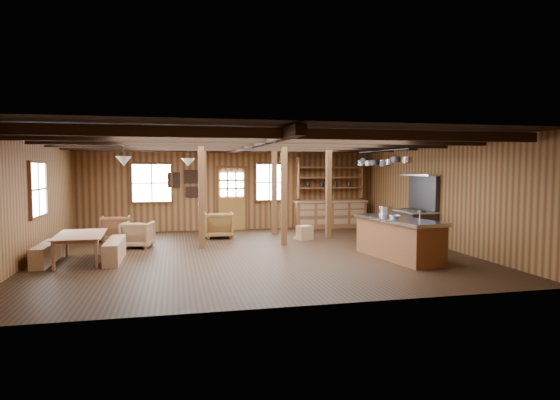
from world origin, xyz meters
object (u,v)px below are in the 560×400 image
commercial_range (414,220)px  dining_table (82,248)px  armchair_b (219,225)px  armchair_a (116,228)px  kitchen_island (398,238)px  armchair_c (138,234)px

commercial_range → dining_table: commercial_range is taller
dining_table → armchair_b: armchair_b is taller
armchair_a → armchair_b: (2.94, 0.00, 0.02)m
commercial_range → dining_table: 8.59m
kitchen_island → dining_table: 7.15m
armchair_b → commercial_range: bearing=160.6°
commercial_range → armchair_b: commercial_range is taller
dining_table → armchair_c: 2.01m
kitchen_island → armchair_a: bearing=140.2°
armchair_c → dining_table: bearing=71.4°
kitchen_island → armchair_a: kitchen_island is taller
armchair_a → armchair_b: 2.94m
armchair_c → armchair_a: bearing=-47.2°
armchair_a → armchair_c: bearing=117.2°
armchair_b → armchair_c: 2.56m
commercial_range → armchair_a: bearing=165.6°
commercial_range → armchair_c: commercial_range is taller
commercial_range → armchair_c: 7.55m
commercial_range → armchair_c: size_ratio=2.55×
kitchen_island → armchair_b: 5.58m
kitchen_island → commercial_range: commercial_range is taller
dining_table → armchair_b: (3.30, 2.94, 0.07)m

